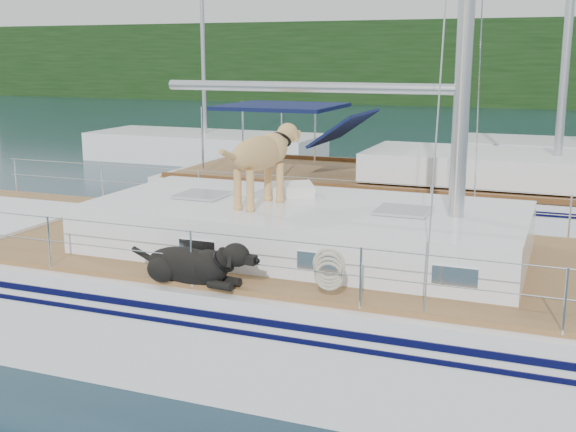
% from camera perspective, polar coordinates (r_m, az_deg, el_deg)
% --- Properties ---
extents(ground, '(120.00, 120.00, 0.00)m').
position_cam_1_polar(ground, '(9.54, -3.28, -9.42)').
color(ground, black).
rests_on(ground, ground).
extents(tree_line, '(90.00, 3.00, 6.00)m').
position_cam_1_polar(tree_line, '(53.15, 17.83, 11.41)').
color(tree_line, black).
rests_on(tree_line, ground).
extents(shore_bank, '(92.00, 1.00, 1.20)m').
position_cam_1_polar(shore_bank, '(54.43, 17.75, 8.89)').
color(shore_bank, '#595147').
rests_on(shore_bank, ground).
extents(main_sailboat, '(12.00, 3.84, 14.01)m').
position_cam_1_polar(main_sailboat, '(9.27, -2.82, -5.63)').
color(main_sailboat, white).
rests_on(main_sailboat, ground).
extents(neighbor_sailboat, '(11.00, 3.50, 13.30)m').
position_cam_1_polar(neighbor_sailboat, '(14.92, 11.42, 0.96)').
color(neighbor_sailboat, white).
rests_on(neighbor_sailboat, ground).
extents(bg_boat_west, '(8.00, 3.00, 11.65)m').
position_cam_1_polar(bg_boat_west, '(25.15, -6.54, 5.38)').
color(bg_boat_west, white).
rests_on(bg_boat_west, ground).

